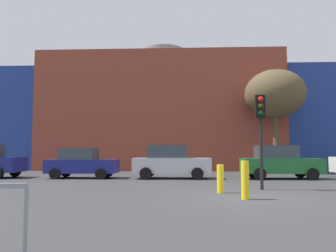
{
  "coord_description": "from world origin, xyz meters",
  "views": [
    {
      "loc": [
        -2.02,
        -10.49,
        1.41
      ],
      "look_at": [
        -2.92,
        9.49,
        3.0
      ],
      "focal_mm": 35.49,
      "sensor_mm": 36.0,
      "label": 1
    }
  ],
  "objects": [
    {
      "name": "ground_plane",
      "position": [
        0.0,
        0.0,
        0.0
      ],
      "size": [
        200.0,
        200.0,
        0.0
      ],
      "primitive_type": "plane",
      "color": "#38383A"
    },
    {
      "name": "bollard_yellow_0",
      "position": [
        -0.71,
        1.28,
        0.49
      ],
      "size": [
        0.24,
        0.24,
        0.98
      ],
      "primitive_type": "cylinder",
      "color": "yellow",
      "rests_on": "ground_plane"
    },
    {
      "name": "bare_tree_0",
      "position": [
        4.53,
        13.1,
        5.53
      ],
      "size": [
        4.24,
        4.24,
        7.27
      ],
      "color": "brown",
      "rests_on": "ground_plane"
    },
    {
      "name": "bollard_yellow_1",
      "position": [
        -0.14,
        -0.28,
        0.58
      ],
      "size": [
        0.24,
        0.24,
        1.16
      ],
      "primitive_type": "cylinder",
      "color": "yellow",
      "rests_on": "ground_plane"
    },
    {
      "name": "parked_car_2",
      "position": [
        -2.68,
        7.65,
        0.89
      ],
      "size": [
        4.15,
        2.04,
        1.8
      ],
      "color": "silver",
      "rests_on": "ground_plane"
    },
    {
      "name": "traffic_light_island",
      "position": [
        0.97,
        2.34,
        2.67
      ],
      "size": [
        0.37,
        0.37,
        3.62
      ],
      "rotation": [
        0.0,
        0.0,
        -1.6
      ],
      "color": "black",
      "rests_on": "ground_plane"
    },
    {
      "name": "parked_car_1",
      "position": [
        -7.6,
        7.65,
        0.82
      ],
      "size": [
        3.79,
        1.86,
        1.64
      ],
      "color": "navy",
      "rests_on": "ground_plane"
    },
    {
      "name": "building_backdrop",
      "position": [
        -3.88,
        21.57,
        4.55
      ],
      "size": [
        38.44,
        13.98,
        11.47
      ],
      "color": "brown",
      "rests_on": "ground_plane"
    },
    {
      "name": "parked_car_3",
      "position": [
        3.15,
        7.65,
        0.88
      ],
      "size": [
        4.1,
        2.01,
        1.78
      ],
      "color": "#1E662D",
      "rests_on": "ground_plane"
    }
  ]
}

